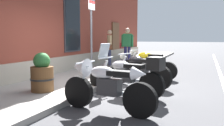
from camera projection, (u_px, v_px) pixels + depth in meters
ground_plane at (104, 88)px, 6.84m from camera, size 140.00×140.00×0.00m
sidewalk at (66, 83)px, 7.28m from camera, size 30.82×2.50×0.13m
motorcycle_white_sport at (104, 83)px, 4.61m from camera, size 0.62×2.00×1.02m
motorcycle_silver_touring at (128, 74)px, 5.91m from camera, size 0.85×2.10×1.28m
motorcycle_black_naked at (139, 70)px, 7.03m from camera, size 0.86×2.01×0.95m
motorcycle_yellow_naked at (147, 65)px, 8.39m from camera, size 0.62×2.05×0.99m
pedestrian_tan_coat at (110, 46)px, 11.14m from camera, size 0.61×0.41×1.65m
pedestrian_striped_shirt at (127, 44)px, 11.51m from camera, size 0.23×0.66×1.74m
parking_sign at (91, 25)px, 7.18m from camera, size 0.36×0.07×2.59m
barrel_planter at (42, 74)px, 5.83m from camera, size 0.57×0.57×0.94m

